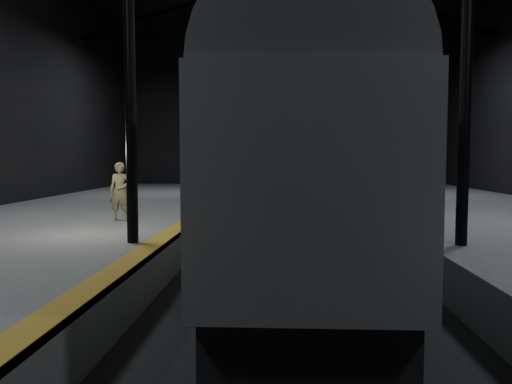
{
  "coord_description": "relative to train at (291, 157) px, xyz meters",
  "views": [
    {
      "loc": [
        -0.35,
        -15.49,
        3.01
      ],
      "look_at": [
        -1.03,
        -1.12,
        2.0
      ],
      "focal_mm": 35.0,
      "sensor_mm": 36.0,
      "label": 1
    }
  ],
  "objects": [
    {
      "name": "ground",
      "position": [
        0.0,
        -0.2,
        -3.02
      ],
      "size": [
        44.0,
        44.0,
        0.0
      ],
      "primitive_type": "plane",
      "color": "black",
      "rests_on": "ground"
    },
    {
      "name": "platform_left",
      "position": [
        -7.5,
        -0.2,
        -2.52
      ],
      "size": [
        9.0,
        43.8,
        1.0
      ],
      "primitive_type": "cube",
      "color": "#595956",
      "rests_on": "ground"
    },
    {
      "name": "tactile_strip",
      "position": [
        -3.25,
        -0.2,
        -2.02
      ],
      "size": [
        0.5,
        43.8,
        0.01
      ],
      "primitive_type": "cube",
      "color": "olive",
      "rests_on": "platform_left"
    },
    {
      "name": "track",
      "position": [
        0.0,
        -0.2,
        -2.95
      ],
      "size": [
        2.4,
        43.0,
        0.24
      ],
      "color": "#3F3328",
      "rests_on": "ground"
    },
    {
      "name": "train",
      "position": [
        0.0,
        0.0,
        0.0
      ],
      "size": [
        3.03,
        20.27,
        5.42
      ],
      "color": "#ACB0B5",
      "rests_on": "ground"
    },
    {
      "name": "woman",
      "position": [
        -5.4,
        -0.15,
        -1.1
      ],
      "size": [
        0.69,
        0.47,
        1.85
      ],
      "primitive_type": "imported",
      "rotation": [
        0.0,
        0.0,
        0.04
      ],
      "color": "tan",
      "rests_on": "platform_left"
    }
  ]
}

